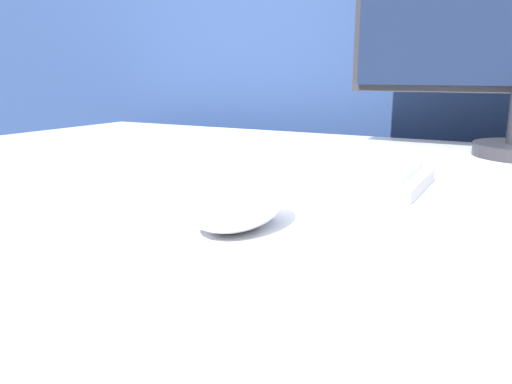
# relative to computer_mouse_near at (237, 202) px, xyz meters

# --- Properties ---
(partition_panel) EXTENTS (5.00, 0.03, 1.14)m
(partition_panel) POSITION_rel_computer_mouse_near_xyz_m (0.01, 0.83, -0.20)
(partition_panel) COLOR navy
(partition_panel) RESTS_ON ground_plane
(computer_mouse_near) EXTENTS (0.07, 0.11, 0.05)m
(computer_mouse_near) POSITION_rel_computer_mouse_near_xyz_m (0.00, 0.00, 0.00)
(computer_mouse_near) COLOR white
(computer_mouse_near) RESTS_ON desk
(keyboard) EXTENTS (0.45, 0.14, 0.02)m
(keyboard) POSITION_rel_computer_mouse_near_xyz_m (-0.11, 0.21, -0.01)
(keyboard) COLOR silver
(keyboard) RESTS_ON desk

